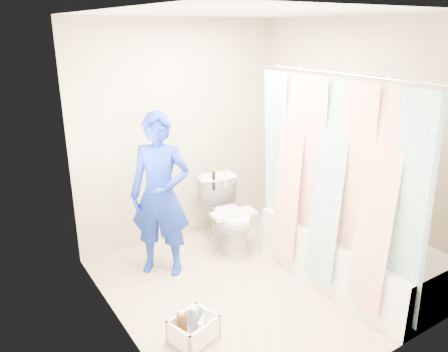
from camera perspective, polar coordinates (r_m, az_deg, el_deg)
floor at (r=4.23m, az=3.24°, el=-14.02°), size 2.60×2.60×0.00m
ceiling at (r=3.56m, az=4.00°, el=20.52°), size 2.40×2.60×0.02m
wall_back at (r=4.79m, az=-5.75°, el=5.54°), size 2.40×0.02×2.40m
wall_front at (r=2.85m, az=19.36°, el=-4.85°), size 2.40×0.02×2.40m
wall_left at (r=3.19m, az=-14.06°, el=-1.81°), size 0.02×2.60×2.40m
wall_right at (r=4.51m, az=15.96°, el=4.09°), size 0.02×2.60×2.40m
bathtub at (r=4.34m, az=15.96°, el=-9.77°), size 0.70×1.75×0.50m
curtain_rod at (r=3.61m, az=14.83°, el=12.78°), size 0.02×1.90×0.02m
shower_curtain at (r=3.81m, az=13.67°, el=-1.25°), size 0.06×1.75×1.80m
toilet at (r=4.70m, az=0.59°, el=-5.15°), size 0.52×0.80×0.76m
tank_lid at (r=4.58m, az=1.27°, el=-4.95°), size 0.49×0.26×0.04m
tank_internals at (r=4.72m, az=-0.95°, el=-0.23°), size 0.19×0.06×0.25m
plumber at (r=4.15m, az=-8.32°, el=-2.53°), size 0.69×0.67×1.59m
cleaning_caddy at (r=3.56m, az=-3.85°, el=-19.40°), size 0.39×0.35×0.26m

